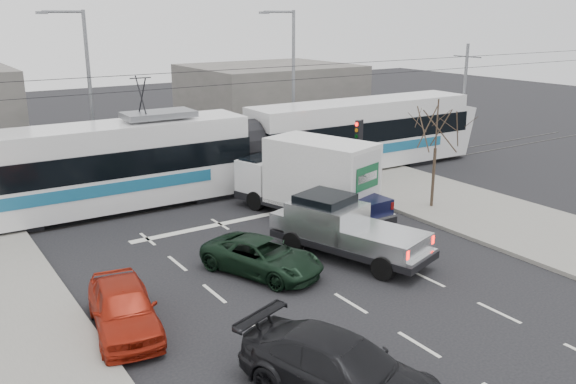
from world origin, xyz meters
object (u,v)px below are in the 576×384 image
bare_tree (437,129)px  dark_car (342,371)px  box_truck (310,178)px  green_car (262,256)px  street_lamp_near (291,78)px  red_car (124,307)px  tram (245,148)px  silver_pickup (342,227)px  traffic_signal (360,140)px  navy_pickup (329,193)px  street_lamp_far (86,87)px

bare_tree → dark_car: bare_tree is taller
box_truck → green_car: bearing=-156.8°
street_lamp_near → red_car: 21.88m
street_lamp_near → red_car: bearing=-136.5°
tram → silver_pickup: tram is taller
traffic_signal → navy_pickup: size_ratio=0.62×
street_lamp_far → box_truck: bearing=-59.4°
traffic_signal → green_car: traffic_signal is taller
bare_tree → navy_pickup: size_ratio=0.86×
traffic_signal → dark_car: traffic_signal is taller
traffic_signal → street_lamp_far: (-10.66, 9.50, 2.37)m
street_lamp_near → navy_pickup: (-4.57, -9.93, -3.92)m
traffic_signal → navy_pickup: (-3.73, -2.43, -1.55)m
green_car → red_car: (-5.42, -1.31, 0.12)m
street_lamp_far → box_truck: street_lamp_far is taller
red_car → green_car: bearing=23.7°
box_truck → traffic_signal: bearing=3.0°
box_truck → tram: bearing=75.5°
street_lamp_near → tram: 7.03m
green_car → navy_pickup: bearing=10.6°
street_lamp_near → silver_pickup: 15.76m
bare_tree → tram: 9.78m
street_lamp_near → box_truck: 10.86m
silver_pickup → dark_car: (-5.59, -7.11, -0.35)m
street_lamp_far → red_car: bearing=-103.6°
silver_pickup → navy_pickup: 4.33m
bare_tree → tram: (-5.53, 7.90, -1.66)m
traffic_signal → street_lamp_far: size_ratio=0.40×
tram → dark_car: tram is taller
green_car → street_lamp_far: bearing=73.4°
traffic_signal → tram: bearing=138.5°
navy_pickup → green_car: bearing=-149.7°
box_truck → red_car: size_ratio=1.71×
street_lamp_near → tram: bearing=-145.5°
traffic_signal → box_truck: bearing=-159.6°
bare_tree → street_lamp_far: (-11.79, 13.50, 1.32)m
box_truck → street_lamp_near: bearing=43.8°
navy_pickup → red_car: (-10.99, -4.82, -0.45)m
bare_tree → red_car: 16.46m
box_truck → navy_pickup: box_truck is taller
box_truck → dark_car: 13.90m
tram → red_car: bearing=-131.6°
tram → silver_pickup: (-1.52, -10.06, -1.01)m
traffic_signal → street_lamp_near: (0.84, 7.50, 2.37)m
bare_tree → green_car: (-10.42, -1.95, -3.17)m
street_lamp_near → green_car: 17.42m
street_lamp_far → tram: 8.91m
navy_pickup → green_car: navy_pickup is taller
box_truck → red_car: box_truck is taller
street_lamp_near → navy_pickup: size_ratio=1.55×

